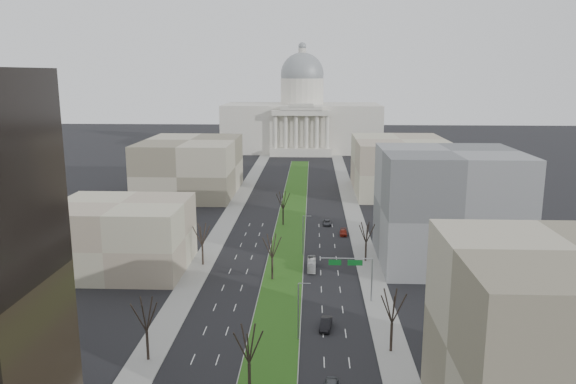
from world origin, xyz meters
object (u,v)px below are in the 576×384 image
(car_red, at_px, (343,232))
(car_grey_far, at_px, (327,223))
(car_black, at_px, (326,324))
(box_van, at_px, (312,264))

(car_red, distance_m, car_grey_far, 10.22)
(car_black, relative_size, car_grey_far, 1.08)
(car_red, bearing_deg, car_grey_far, 114.28)
(car_red, height_order, box_van, box_van)
(car_black, distance_m, car_grey_far, 62.20)
(car_red, distance_m, box_van, 26.50)
(car_black, xyz_separation_m, car_red, (5.54, 52.73, -0.14))
(car_black, distance_m, box_van, 27.52)
(car_red, height_order, car_grey_far, car_red)
(car_grey_far, bearing_deg, box_van, -98.38)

